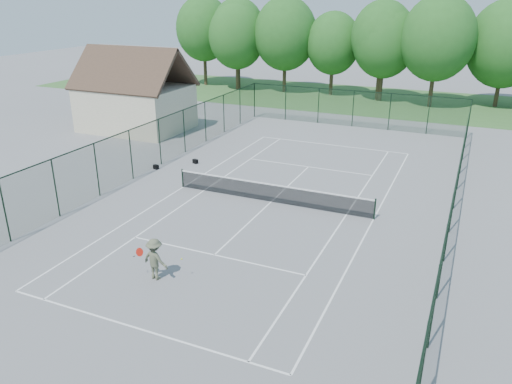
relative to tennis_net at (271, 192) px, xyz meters
The scene contains 10 objects.
ground 0.58m from the tennis_net, ahead, with size 140.00×140.00×0.00m, color gray.
grass_far 30.01m from the tennis_net, 90.00° to the left, with size 80.00×16.00×0.01m, color #3F6F33.
court_lines 0.57m from the tennis_net, ahead, with size 11.05×23.85×0.01m.
tennis_net is the anchor object (origin of this frame).
fence_enclosure 0.98m from the tennis_net, ahead, with size 18.05×36.05×3.02m.
utility_building 19.04m from the tennis_net, 147.99° to the left, with size 8.60×6.27×6.63m.
tree_line_far 30.48m from the tennis_net, 90.00° to the left, with size 39.40×6.40×9.70m.
sports_bag_a 9.01m from the tennis_net, 166.83° to the left, with size 0.35×0.21×0.28m, color black.
sports_bag_b 8.15m from the tennis_net, 150.05° to the left, with size 0.35×0.22×0.27m, color black.
tennis_player 9.06m from the tennis_net, 97.50° to the right, with size 1.86×0.89×1.70m.
Camera 1 is at (9.23, -22.87, 10.36)m, focal length 35.00 mm.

